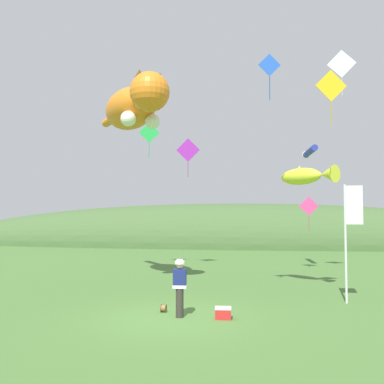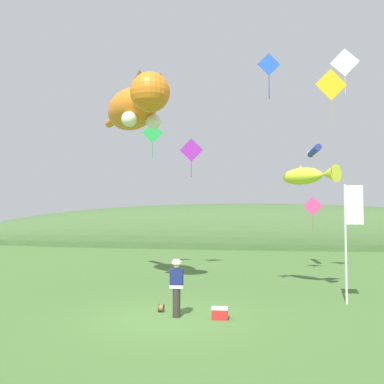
# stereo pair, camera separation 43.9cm
# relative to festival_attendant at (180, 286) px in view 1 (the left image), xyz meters

# --- Properties ---
(ground_plane) EXTENTS (120.00, 120.00, 0.00)m
(ground_plane) POSITION_rel_festival_attendant_xyz_m (-0.20, -0.17, -0.95)
(ground_plane) COLOR #477033
(distant_hill_ridge) EXTENTS (63.98, 10.63, 8.62)m
(distant_hill_ridge) POSITION_rel_festival_attendant_xyz_m (-0.20, 30.55, -0.95)
(distant_hill_ridge) COLOR #426033
(distant_hill_ridge) RESTS_ON ground
(festival_attendant) EXTENTS (0.44, 0.30, 1.77)m
(festival_attendant) POSITION_rel_festival_attendant_xyz_m (0.00, 0.00, 0.00)
(festival_attendant) COLOR #332D28
(festival_attendant) RESTS_ON ground
(kite_spool) EXTENTS (0.17, 0.26, 0.26)m
(kite_spool) POSITION_rel_festival_attendant_xyz_m (-0.64, 0.60, -0.82)
(kite_spool) COLOR olive
(kite_spool) RESTS_ON ground
(picnic_cooler) EXTENTS (0.51, 0.35, 0.36)m
(picnic_cooler) POSITION_rel_festival_attendant_xyz_m (1.34, -0.01, -0.77)
(picnic_cooler) COLOR red
(picnic_cooler) RESTS_ON ground
(festival_banner_pole) EXTENTS (0.66, 0.08, 4.26)m
(festival_banner_pole) POSITION_rel_festival_attendant_xyz_m (5.68, 2.99, 1.84)
(festival_banner_pole) COLOR silver
(festival_banner_pole) RESTS_ON ground
(kite_giant_cat) EXTENTS (4.82, 6.14, 2.20)m
(kite_giant_cat) POSITION_rel_festival_attendant_xyz_m (-3.12, 5.45, 7.12)
(kite_giant_cat) COLOR orange
(kite_fish_windsock) EXTENTS (2.49, 2.40, 0.84)m
(kite_fish_windsock) POSITION_rel_festival_attendant_xyz_m (4.46, 5.45, 3.86)
(kite_fish_windsock) COLOR yellow
(kite_tube_streamer) EXTENTS (0.57, 2.81, 0.44)m
(kite_tube_streamer) POSITION_rel_festival_attendant_xyz_m (5.41, 11.99, 5.84)
(kite_tube_streamer) COLOR #2633A5
(kite_diamond_blue) EXTENTS (0.84, 0.20, 1.76)m
(kite_diamond_blue) POSITION_rel_festival_attendant_xyz_m (2.89, 2.92, 7.81)
(kite_diamond_blue) COLOR blue
(kite_diamond_white) EXTENTS (1.36, 0.16, 2.27)m
(kite_diamond_white) POSITION_rel_festival_attendant_xyz_m (6.54, 8.33, 9.60)
(kite_diamond_white) COLOR white
(kite_diamond_pink) EXTENTS (1.06, 0.29, 1.99)m
(kite_diamond_pink) POSITION_rel_festival_attendant_xyz_m (5.28, 11.84, 2.67)
(kite_diamond_pink) COLOR #E53F8C
(kite_diamond_green) EXTENTS (1.15, 0.38, 2.10)m
(kite_diamond_green) POSITION_rel_festival_attendant_xyz_m (-3.75, 10.66, 6.93)
(kite_diamond_green) COLOR green
(kite_diamond_gold) EXTENTS (1.16, 0.29, 2.09)m
(kite_diamond_gold) POSITION_rel_festival_attendant_xyz_m (5.12, 2.98, 6.94)
(kite_diamond_gold) COLOR yellow
(kite_diamond_violet) EXTENTS (1.39, 0.04, 2.29)m
(kite_diamond_violet) POSITION_rel_festival_attendant_xyz_m (-1.60, 11.37, 5.98)
(kite_diamond_violet) COLOR purple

